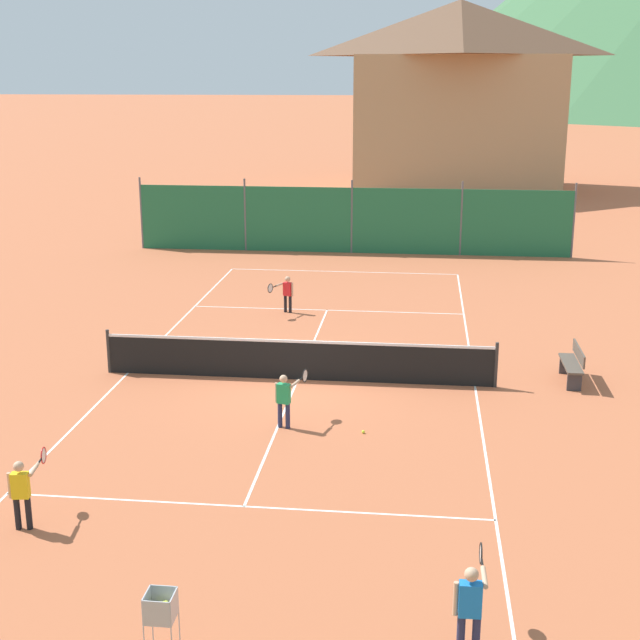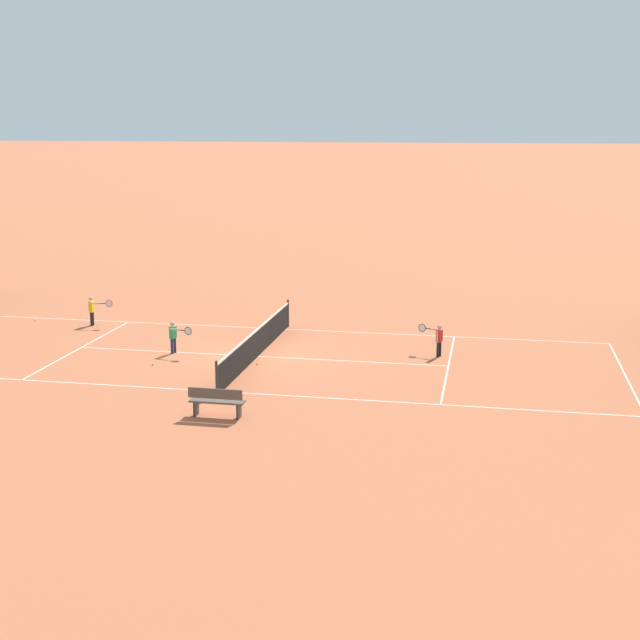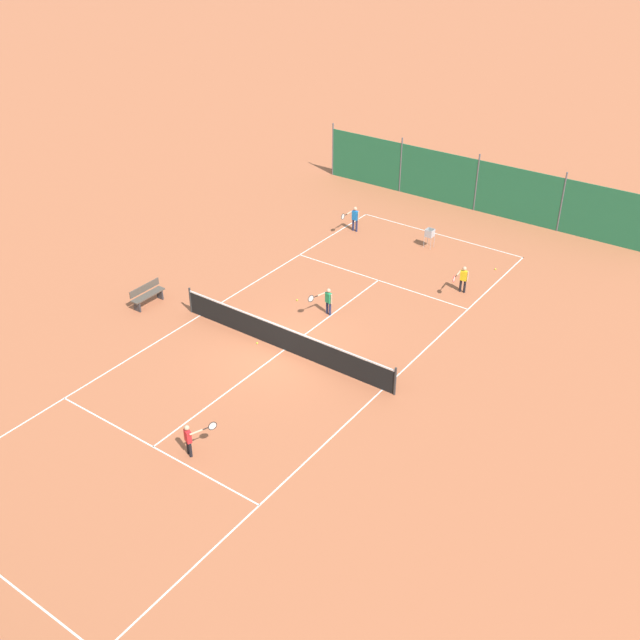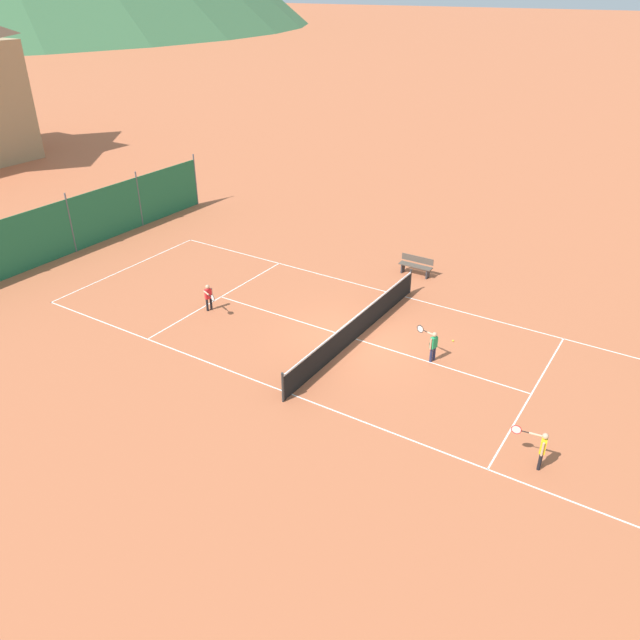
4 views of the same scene
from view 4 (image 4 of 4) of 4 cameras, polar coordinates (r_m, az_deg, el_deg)
The scene contains 10 objects.
ground_plane at distance 22.78m, azimuth 3.28°, elevation -1.74°, with size 600.00×600.00×0.00m, color #B7603D.
court_line_markings at distance 22.78m, azimuth 3.28°, elevation -1.74°, with size 8.25×23.85×0.01m.
tennis_net at distance 22.54m, azimuth 3.31°, elevation -0.65°, with size 9.18×0.08×1.06m.
windscreen_fence_far at distance 32.00m, azimuth -21.80°, elevation 8.00°, with size 17.28×0.08×2.90m.
player_near_service at distance 21.53m, azimuth 10.25°, elevation -2.13°, with size 0.58×0.91×1.12m.
player_far_baseline at distance 17.79m, azimuth 19.54°, elevation -10.89°, with size 0.39×1.00×1.15m.
player_far_service at distance 24.78m, azimuth -10.14°, elevation 2.18°, with size 0.66×0.86×1.10m.
tennis_ball_by_net_left at distance 23.09m, azimuth 12.07°, elevation -1.86°, with size 0.07×0.07×0.07m, color #CCE033.
tennis_ball_mid_court at distance 23.68m, azimuth 3.96°, elevation -0.42°, with size 0.07×0.07×0.07m, color #CCE033.
courtside_bench at distance 27.91m, azimuth 8.77°, elevation 4.97°, with size 0.36×1.50×0.84m.
Camera 4 is at (-17.24, -9.44, 11.53)m, focal length 35.00 mm.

